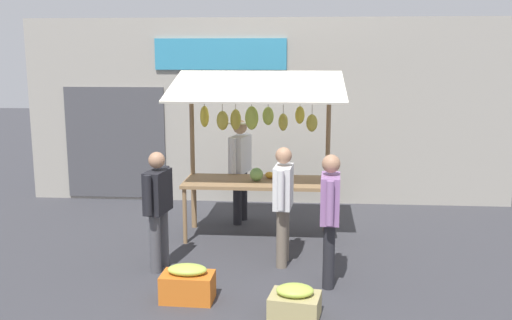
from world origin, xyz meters
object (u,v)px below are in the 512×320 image
Objects in this scene: vendor_with_sunhat at (240,162)px; shopper_in_striped_shirt at (283,198)px; shopper_with_shopping_bag at (330,211)px; produce_crate_side at (188,284)px; produce_crate_near at (295,303)px; market_stall at (257,135)px; shopper_with_ponytail at (158,203)px.

vendor_with_sunhat reaches higher than shopper_in_striped_shirt.
shopper_with_shopping_bag is (-0.57, 0.63, 0.02)m from shopper_in_striped_shirt.
vendor_with_sunhat is 2.83m from shopper_with_shopping_bag.
shopper_with_shopping_bag reaches higher than produce_crate_side.
shopper_with_shopping_bag is at bearing -113.22° from produce_crate_near.
produce_crate_side is (1.61, 0.60, -0.72)m from shopper_with_shopping_bag.
shopper_in_striped_shirt is at bearing 110.25° from market_stall.
shopper_with_ponytail is 0.97× the size of shopper_with_shopping_bag.
produce_crate_side is (-0.55, 0.93, -0.68)m from shopper_with_ponytail.
shopper_with_shopping_bag is (-2.16, 0.33, 0.04)m from shopper_with_ponytail.
market_stall reaches higher than produce_crate_near.
produce_crate_near is at bearing -115.86° from shopper_with_ponytail.
market_stall is 2.83m from produce_crate_side.
shopper_in_striped_shirt is at bearing -83.55° from produce_crate_near.
market_stall is 1.62× the size of shopper_with_ponytail.
produce_crate_side reaches higher than produce_crate_near.
produce_crate_side is at bearing -139.73° from shopper_with_ponytail.
shopper_with_ponytail is (1.15, 1.47, -0.69)m from market_stall.
produce_crate_near is at bearing -168.43° from shopper_in_striped_shirt.
shopper_in_striped_shirt is 0.98× the size of shopper_with_shopping_bag.
shopper_with_ponytail reaches higher than produce_crate_side.
vendor_with_sunhat is 1.11× the size of shopper_with_ponytail.
market_stall is 4.30× the size of produce_crate_near.
shopper_with_shopping_bag is (-1.01, 1.80, -0.65)m from market_stall.
shopper_in_striped_shirt is 2.62× the size of produce_crate_side.
produce_crate_side is at bearing 8.91° from vendor_with_sunhat.
vendor_with_sunhat is 2.32m from shopper_with_ponytail.
produce_crate_side is at bearing 114.20° from shopper_with_shopping_bag.
market_stall is 3.13m from produce_crate_near.
produce_crate_near is (-1.76, 1.26, -0.72)m from shopper_with_ponytail.
market_stall is at bearing 32.89° from shopper_with_shopping_bag.
shopper_in_striped_shirt is at bearing 36.26° from vendor_with_sunhat.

